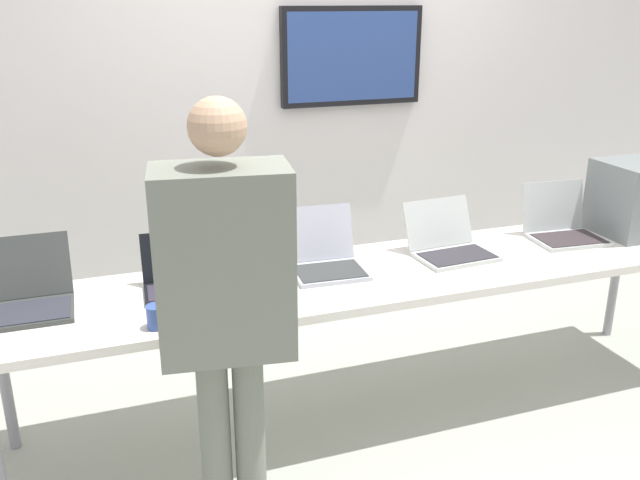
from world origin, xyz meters
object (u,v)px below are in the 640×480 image
at_px(equipment_box, 637,198).
at_px(laptop_station_3, 449,243).
at_px(person, 226,295).
at_px(laptop_station_1, 183,277).
at_px(coffee_mug, 157,317).
at_px(laptop_station_0, 28,295).
at_px(laptop_station_4, 562,226).
at_px(workbench, 376,279).
at_px(laptop_station_2, 325,257).

height_order(equipment_box, laptop_station_3, equipment_box).
relative_size(laptop_station_3, person, 0.24).
bearing_deg(laptop_station_1, coffee_mug, -114.16).
bearing_deg(laptop_station_0, equipment_box, -1.04).
distance_m(laptop_station_3, laptop_station_4, 0.68).
xyz_separation_m(laptop_station_3, laptop_station_4, (0.68, 0.02, 0.01)).
bearing_deg(laptop_station_0, laptop_station_1, -1.13).
xyz_separation_m(workbench, person, (-0.83, -0.62, 0.31)).
xyz_separation_m(equipment_box, coffee_mug, (-2.55, -0.29, -0.15)).
relative_size(laptop_station_2, coffee_mug, 4.05).
height_order(workbench, coffee_mug, coffee_mug).
bearing_deg(laptop_station_4, equipment_box, -7.42).
height_order(laptop_station_1, coffee_mug, laptop_station_1).
distance_m(workbench, person, 1.08).
relative_size(laptop_station_0, laptop_station_2, 1.02).
bearing_deg(equipment_box, laptop_station_2, 178.29).
bearing_deg(workbench, laptop_station_4, 5.09).
distance_m(equipment_box, laptop_station_4, 0.44).
relative_size(equipment_box, laptop_station_0, 1.02).
bearing_deg(laptop_station_3, equipment_box, -1.72).
relative_size(equipment_box, coffee_mug, 4.22).
bearing_deg(coffee_mug, laptop_station_1, 65.84).
xyz_separation_m(laptop_station_0, laptop_station_2, (1.28, -0.00, 0.00)).
distance_m(laptop_station_0, laptop_station_2, 1.28).
distance_m(laptop_station_4, person, 2.07).
bearing_deg(coffee_mug, workbench, 13.65).
bearing_deg(person, laptop_station_4, 20.40).
bearing_deg(coffee_mug, person, -61.94).
xyz_separation_m(laptop_station_0, laptop_station_3, (1.92, -0.02, -0.00)).
bearing_deg(workbench, person, -143.25).
xyz_separation_m(laptop_station_2, laptop_station_3, (0.64, -0.02, -0.00)).
relative_size(workbench, coffee_mug, 38.49).
bearing_deg(laptop_station_2, equipment_box, -1.71).
xyz_separation_m(workbench, laptop_station_4, (1.10, 0.10, 0.11)).
distance_m(workbench, laptop_station_2, 0.26).
distance_m(laptop_station_0, laptop_station_3, 1.92).
height_order(workbench, person, person).
bearing_deg(coffee_mug, laptop_station_0, 143.46).
height_order(laptop_station_2, person, person).
height_order(laptop_station_1, laptop_station_3, laptop_station_3).
bearing_deg(laptop_station_4, workbench, -174.91).
bearing_deg(laptop_station_4, laptop_station_1, -179.66).
distance_m(laptop_station_4, coffee_mug, 2.16).
xyz_separation_m(workbench, laptop_station_1, (-0.88, 0.09, 0.10)).
height_order(person, coffee_mug, person).
xyz_separation_m(equipment_box, laptop_station_0, (-3.02, 0.05, -0.13)).
height_order(laptop_station_0, laptop_station_1, laptop_station_0).
bearing_deg(laptop_station_2, coffee_mug, -156.85).
height_order(laptop_station_0, laptop_station_3, laptop_station_0).
height_order(equipment_box, laptop_station_1, equipment_box).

